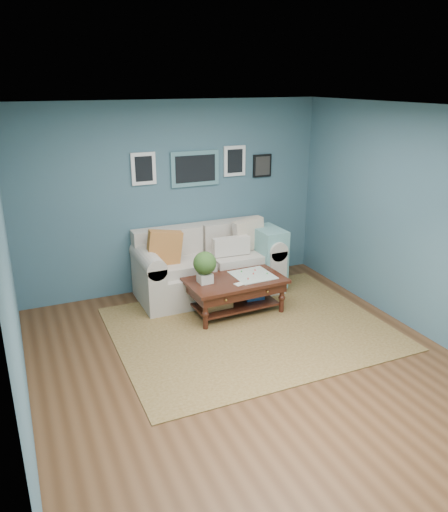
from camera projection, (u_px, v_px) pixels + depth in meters
room_shell at (252, 247)px, 5.03m from camera, size 5.00×5.02×2.70m
area_rug at (250, 328)px, 6.25m from camera, size 3.29×2.64×0.01m
loveseat at (214, 264)px, 7.19m from camera, size 2.09×0.95×1.08m
coffee_table at (230, 285)px, 6.55m from camera, size 1.31×0.79×0.90m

